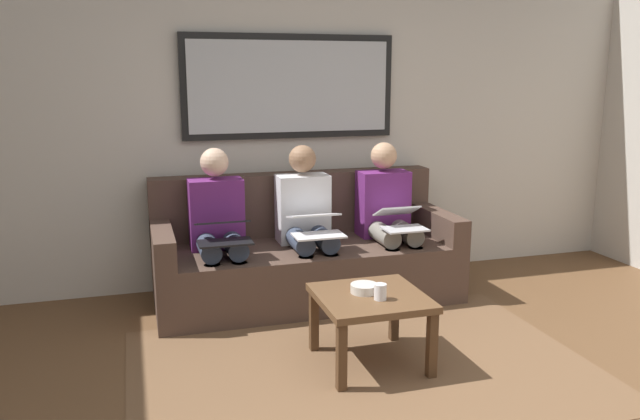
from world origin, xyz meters
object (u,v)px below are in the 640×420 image
(person_left, at_px, (388,214))
(laptop_black, at_px, (223,231))
(cup, at_px, (380,292))
(laptop_white, at_px, (316,224))
(couch, at_px, (304,256))
(framed_mirror, at_px, (290,87))
(laptop_silver, at_px, (400,219))
(coffee_table, at_px, (371,305))
(person_middle, at_px, (306,219))
(bowl, at_px, (364,288))
(person_right, at_px, (218,225))

(person_left, bearing_deg, laptop_black, 11.06)
(cup, bearing_deg, laptop_black, -53.84)
(cup, xyz_separation_m, laptop_white, (0.08, -0.99, 0.16))
(couch, bearing_deg, laptop_white, 90.00)
(framed_mirror, bearing_deg, laptop_black, 47.85)
(person_left, bearing_deg, laptop_white, 21.18)
(cup, relative_size, laptop_silver, 0.26)
(laptop_silver, bearing_deg, coffee_table, 57.66)
(cup, bearing_deg, laptop_silver, -119.04)
(person_left, relative_size, person_middle, 1.00)
(laptop_black, bearing_deg, person_middle, -158.65)
(laptop_white, bearing_deg, laptop_silver, -178.99)
(framed_mirror, xyz_separation_m, bowl, (-0.04, 1.56, -1.10))
(framed_mirror, distance_m, person_middle, 1.05)
(laptop_silver, relative_size, laptop_white, 1.01)
(bowl, xyz_separation_m, laptop_silver, (-0.60, -0.87, 0.18))
(couch, xyz_separation_m, person_right, (0.64, 0.07, 0.30))
(couch, bearing_deg, person_left, 173.87)
(person_left, height_order, person_right, same)
(coffee_table, distance_m, person_right, 1.37)
(cup, distance_m, person_left, 1.37)
(coffee_table, distance_m, cup, 0.14)
(bowl, bearing_deg, person_right, -58.51)
(person_right, bearing_deg, laptop_black, 90.00)
(person_middle, relative_size, laptop_white, 3.29)
(person_left, bearing_deg, cup, 65.81)
(person_left, bearing_deg, coffee_table, 63.31)
(laptop_silver, height_order, person_middle, person_middle)
(framed_mirror, bearing_deg, laptop_silver, 132.70)
(couch, height_order, laptop_silver, couch)
(coffee_table, xyz_separation_m, laptop_black, (0.70, -0.90, 0.27))
(coffee_table, relative_size, person_left, 0.53)
(coffee_table, bearing_deg, person_left, -116.69)
(cup, relative_size, person_right, 0.08)
(framed_mirror, relative_size, laptop_black, 4.68)
(person_left, distance_m, laptop_black, 1.30)
(laptop_silver, relative_size, person_right, 0.31)
(framed_mirror, relative_size, laptop_white, 4.77)
(bowl, bearing_deg, person_left, -118.54)
(person_left, bearing_deg, framed_mirror, -35.52)
(coffee_table, bearing_deg, person_right, -58.56)
(person_middle, distance_m, laptop_black, 0.69)
(couch, height_order, cup, couch)
(person_middle, bearing_deg, coffee_table, 93.11)
(couch, bearing_deg, cup, 93.64)
(bowl, height_order, laptop_silver, laptop_silver)
(coffee_table, distance_m, person_middle, 1.18)
(coffee_table, height_order, laptop_silver, laptop_silver)
(laptop_silver, relative_size, laptop_black, 0.99)
(person_left, distance_m, laptop_white, 0.69)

